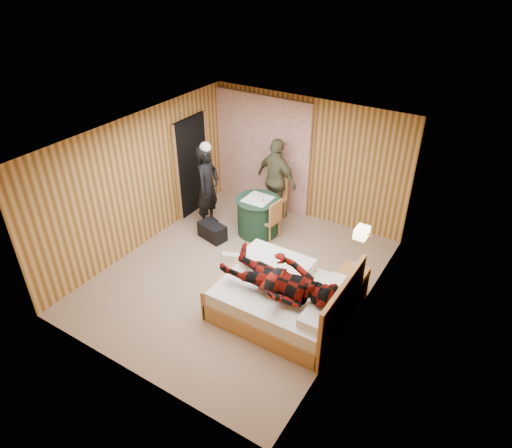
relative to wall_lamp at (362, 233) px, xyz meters
The scene contains 23 objects.
floor 2.36m from the wall_lamp, 166.83° to the right, with size 4.20×5.00×0.01m, color tan.
ceiling 2.31m from the wall_lamp, 166.83° to the right, with size 4.20×5.00×0.01m, color silver.
wall_back 2.81m from the wall_lamp, 133.17° to the left, with size 4.20×0.02×2.50m, color tan.
wall_left 4.05m from the wall_lamp, behind, with size 0.02×5.00×2.50m, color tan.
wall_right 0.49m from the wall_lamp, 68.55° to the right, with size 0.02×5.00×2.50m, color tan.
curtain 3.53m from the wall_lamp, 145.89° to the left, with size 2.20×0.08×2.40m, color beige.
doorway 4.10m from the wall_lamp, 166.59° to the left, with size 0.06×0.90×2.05m, color black.
wall_lamp is the anchor object (origin of this frame).
bed 1.54m from the wall_lamp, 132.54° to the right, with size 1.96×1.51×1.04m.
nightstand 1.01m from the wall_lamp, 131.43° to the right, with size 0.43×0.59×0.57m.
round_table 2.69m from the wall_lamp, 159.13° to the left, with size 0.86×0.86×0.76m.
chair_far 2.93m from the wall_lamp, 146.13° to the left, with size 0.47×0.47×0.93m.
chair_near 2.33m from the wall_lamp, 157.55° to the left, with size 0.42×0.42×0.85m.
duffel_bag 3.22m from the wall_lamp, behind, with size 0.56×0.30×0.32m, color black.
sneaker_left 2.29m from the wall_lamp, behind, with size 0.29×0.12×0.13m, color white.
sneaker_right 2.60m from the wall_lamp, behind, with size 0.30×0.12×0.14m, color white.
woman_standing 3.43m from the wall_lamp, 169.33° to the left, with size 0.63×0.41×1.72m, color black.
man_at_table 2.89m from the wall_lamp, 145.60° to the left, with size 1.01×0.42×1.72m, color brown.
man_on_bed 1.38m from the wall_lamp, 125.26° to the right, with size 1.77×0.67×0.86m, color maroon.
book_lower 0.73m from the wall_lamp, 113.59° to the right, with size 0.17×0.22×0.02m, color white.
book_upper 0.71m from the wall_lamp, 113.59° to the right, with size 0.16×0.22×0.02m, color white.
cup_nightstand 0.69m from the wall_lamp, 118.06° to the left, with size 0.10×0.10×0.09m, color white.
cup_table 2.46m from the wall_lamp, 159.39° to the left, with size 0.12×0.12×0.10m, color white.
Camera 1 is at (3.58, -5.16, 4.97)m, focal length 32.00 mm.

